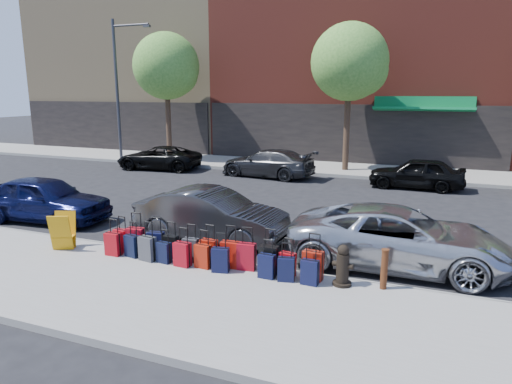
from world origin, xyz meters
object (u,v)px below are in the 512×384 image
at_px(suitcase_front_5, 209,252).
at_px(car_near_0, 45,199).
at_px(tree_center, 352,64).
at_px(car_near_2, 399,238).
at_px(display_rack, 63,231).
at_px(tree_left, 168,68).
at_px(car_near_1, 212,215).
at_px(streetlight, 119,82).
at_px(bollard, 384,268).
at_px(car_far_1, 268,163).
at_px(car_far_0, 159,158).
at_px(fire_hydrant, 343,267).
at_px(car_far_2, 416,173).

height_order(suitcase_front_5, car_near_0, car_near_0).
bearing_deg(tree_center, car_near_2, -74.37).
height_order(tree_center, car_near_0, tree_center).
height_order(tree_center, suitcase_front_5, tree_center).
height_order(display_rack, car_near_0, car_near_0).
xyz_separation_m(tree_left, car_near_2, (13.98, -12.44, -4.70)).
bearing_deg(car_near_1, suitcase_front_5, -152.90).
xyz_separation_m(streetlight, display_rack, (8.85, -14.06, -4.05)).
height_order(bollard, car_far_1, car_far_1).
bearing_deg(car_far_0, display_rack, 16.19).
height_order(bollard, car_far_0, car_far_0).
xyz_separation_m(streetlight, fire_hydrant, (15.95, -13.67, -4.10)).
height_order(car_near_0, car_near_1, car_near_0).
bearing_deg(car_near_2, car_far_2, -1.07).
bearing_deg(car_near_0, display_rack, -132.13).
xyz_separation_m(streetlight, car_near_1, (11.85, -11.60, -3.94)).
height_order(tree_center, car_far_2, tree_center).
distance_m(tree_center, car_far_0, 11.11).
xyz_separation_m(car_near_0, car_near_2, (10.94, 0.12, -0.02)).
distance_m(bollard, car_far_2, 11.39).
bearing_deg(car_far_2, car_near_2, 1.11).
height_order(tree_center, car_near_2, tree_center).
bearing_deg(car_near_2, car_near_0, 89.34).
distance_m(fire_hydrant, car_far_2, 11.55).
xyz_separation_m(bollard, car_far_0, (-12.99, 11.58, 0.03)).
relative_size(tree_center, car_far_2, 1.84).
xyz_separation_m(suitcase_front_5, car_far_1, (-2.82, 11.72, 0.23)).
bearing_deg(display_rack, car_far_1, 60.77).
height_order(display_rack, car_far_0, car_far_0).
bearing_deg(car_near_1, fire_hydrant, -114.81).
distance_m(streetlight, suitcase_front_5, 19.15).
xyz_separation_m(streetlight, bollard, (16.77, -13.54, -4.07)).
distance_m(display_rack, car_far_0, 13.12).
bearing_deg(display_rack, car_near_2, -7.91).
distance_m(tree_center, display_rack, 16.18).
bearing_deg(car_far_0, streetlight, -123.98).
bearing_deg(car_near_2, streetlight, 53.98).
height_order(tree_center, fire_hydrant, tree_center).
height_order(suitcase_front_5, car_near_1, car_near_1).
relative_size(car_near_1, car_far_2, 1.11).
bearing_deg(streetlight, car_near_1, -44.39).
height_order(streetlight, car_near_1, streetlight).
relative_size(streetlight, display_rack, 8.49).
bearing_deg(streetlight, suitcase_front_5, -46.77).
distance_m(bollard, car_near_1, 5.29).
xyz_separation_m(tree_left, car_far_2, (13.95, -2.85, -4.74)).
distance_m(streetlight, car_far_2, 17.49).
bearing_deg(car_far_2, bollard, 0.34).
height_order(fire_hydrant, car_near_1, car_near_1).
height_order(suitcase_front_5, car_far_0, car_far_0).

